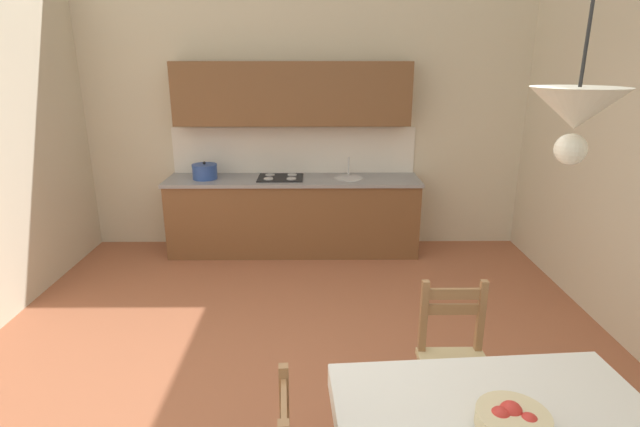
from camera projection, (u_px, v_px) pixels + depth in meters
ground_plane at (298, 426)px, 3.22m from camera, size 5.81×7.14×0.10m
wall_back at (305, 76)px, 5.77m from camera, size 5.81×0.12×4.07m
kitchen_cabinetry at (293, 181)px, 5.81m from camera, size 2.93×0.63×2.20m
dining_chair_kitchen_side at (455, 363)px, 3.04m from camera, size 0.42×0.42×0.93m
fruit_bowl at (513, 421)px, 2.03m from camera, size 0.30×0.30×0.12m
pendant_lamp at (576, 111)px, 1.68m from camera, size 0.32×0.32×0.80m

